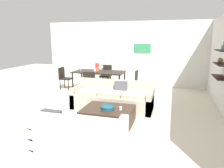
% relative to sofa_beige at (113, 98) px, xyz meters
% --- Properties ---
extents(ground_plane, '(18.00, 18.00, 0.00)m').
position_rel_sofa_beige_xyz_m(ground_plane, '(-0.03, -0.34, -0.29)').
color(ground_plane, beige).
extents(back_wall_unit, '(8.40, 0.09, 2.70)m').
position_rel_sofa_beige_xyz_m(back_wall_unit, '(0.27, 3.19, 1.06)').
color(back_wall_unit, silver).
rests_on(back_wall_unit, ground).
extents(sofa_beige, '(2.31, 0.90, 0.78)m').
position_rel_sofa_beige_xyz_m(sofa_beige, '(0.00, 0.00, 0.00)').
color(sofa_beige, '#B2A893').
rests_on(sofa_beige, ground).
extents(loveseat_white, '(1.63, 0.90, 0.78)m').
position_rel_sofa_beige_xyz_m(loveseat_white, '(0.06, -2.46, 0.00)').
color(loveseat_white, white).
rests_on(loveseat_white, ground).
extents(coffee_table, '(1.18, 0.94, 0.38)m').
position_rel_sofa_beige_xyz_m(coffee_table, '(0.20, -1.12, -0.10)').
color(coffee_table, '#38281E').
rests_on(coffee_table, ground).
extents(decorative_bowl, '(0.32, 0.32, 0.08)m').
position_rel_sofa_beige_xyz_m(decorative_bowl, '(0.21, -1.20, 0.13)').
color(decorative_bowl, navy).
rests_on(decorative_bowl, coffee_table).
extents(candle_jar, '(0.07, 0.07, 0.09)m').
position_rel_sofa_beige_xyz_m(candle_jar, '(0.52, -1.17, 0.13)').
color(candle_jar, silver).
rests_on(candle_jar, coffee_table).
extents(dining_table, '(1.98, 0.96, 0.75)m').
position_rel_sofa_beige_xyz_m(dining_table, '(-1.12, 1.91, 0.39)').
color(dining_table, black).
rests_on(dining_table, ground).
extents(dining_chair_left_near, '(0.44, 0.44, 0.88)m').
position_rel_sofa_beige_xyz_m(dining_chair_left_near, '(-2.51, 1.69, 0.21)').
color(dining_chair_left_near, black).
rests_on(dining_chair_left_near, ground).
extents(dining_chair_foot, '(0.44, 0.44, 0.88)m').
position_rel_sofa_beige_xyz_m(dining_chair_foot, '(-1.12, 1.02, 0.21)').
color(dining_chair_foot, black).
rests_on(dining_chair_foot, ground).
extents(dining_chair_right_near, '(0.44, 0.44, 0.88)m').
position_rel_sofa_beige_xyz_m(dining_chair_right_near, '(0.28, 1.69, 0.21)').
color(dining_chair_right_near, black).
rests_on(dining_chair_right_near, ground).
extents(dining_chair_head, '(0.44, 0.44, 0.88)m').
position_rel_sofa_beige_xyz_m(dining_chair_head, '(-1.12, 2.80, 0.21)').
color(dining_chair_head, black).
rests_on(dining_chair_head, ground).
extents(wine_glass_left_near, '(0.08, 0.08, 0.15)m').
position_rel_sofa_beige_xyz_m(wine_glass_left_near, '(-1.84, 1.79, 0.57)').
color(wine_glass_left_near, silver).
rests_on(wine_glass_left_near, dining_table).
extents(wine_glass_head, '(0.08, 0.08, 0.17)m').
position_rel_sofa_beige_xyz_m(wine_glass_head, '(-1.12, 2.33, 0.58)').
color(wine_glass_head, silver).
rests_on(wine_glass_head, dining_table).
extents(wine_glass_foot, '(0.08, 0.08, 0.16)m').
position_rel_sofa_beige_xyz_m(wine_glass_foot, '(-1.12, 1.49, 0.57)').
color(wine_glass_foot, silver).
rests_on(wine_glass_foot, dining_table).
extents(centerpiece_vase, '(0.16, 0.16, 0.33)m').
position_rel_sofa_beige_xyz_m(centerpiece_vase, '(-1.19, 1.92, 0.63)').
color(centerpiece_vase, '#D85933').
rests_on(centerpiece_vase, dining_table).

